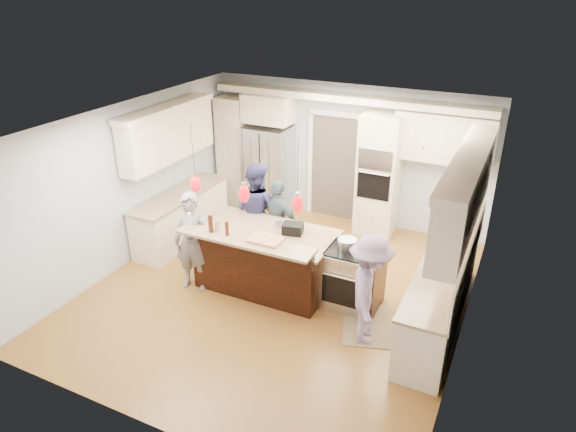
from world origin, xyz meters
name	(u,v)px	position (x,y,z in m)	size (l,w,h in m)	color
ground_plane	(278,290)	(0.00, 0.00, 0.00)	(6.00, 6.00, 0.00)	#A26A2C
room_shell	(277,183)	(0.00, 0.00, 1.82)	(5.54, 6.04, 2.72)	#B2BCC6
refrigerator	(268,170)	(-1.55, 2.64, 0.90)	(0.90, 0.70, 1.80)	#B7B7BC
oven_column	(379,175)	(0.75, 2.67, 1.15)	(0.72, 0.69, 2.30)	#F7E8C8
back_upper_cabinets	(307,137)	(-0.75, 2.76, 1.67)	(5.30, 0.61, 2.54)	#F7E8C8
right_counter_run	(450,257)	(2.44, 0.30, 1.06)	(0.64, 3.10, 2.51)	#F7E8C8
left_cabinets	(177,186)	(-2.44, 0.80, 1.06)	(0.64, 2.30, 2.51)	#F7E8C8
kitchen_island	(266,258)	(-0.25, 0.07, 0.49)	(2.10, 1.46, 1.12)	black
island_range	(353,278)	(1.16, 0.15, 0.46)	(0.82, 0.71, 0.92)	#B7B7BC
pendant_lights	(244,194)	(-0.25, -0.51, 1.80)	(1.75, 0.15, 1.03)	black
person_bar_end	(192,242)	(-1.24, -0.45, 0.80)	(0.58, 0.38, 1.60)	slate
person_far_left	(257,211)	(-0.83, 0.85, 0.87)	(0.84, 0.66, 1.73)	navy
person_far_right	(278,222)	(-0.42, 0.85, 0.74)	(0.86, 0.36, 1.47)	#495D66
person_range_side	(369,290)	(1.60, -0.53, 0.78)	(1.01, 0.58, 1.56)	gray
floor_rug	(368,325)	(1.54, -0.23, 0.01)	(0.69, 1.01, 0.01)	#9B7C54
water_bottle	(190,221)	(-1.12, -0.63, 1.25)	(0.06, 0.06, 0.26)	silver
beer_bottle_a	(210,223)	(-0.84, -0.52, 1.24)	(0.06, 0.06, 0.24)	#491A0D
beer_bottle_b	(211,224)	(-0.80, -0.57, 1.25)	(0.07, 0.07, 0.27)	#491A0D
beer_bottle_c	(227,229)	(-0.53, -0.56, 1.23)	(0.05, 0.05, 0.21)	#491A0D
drink_can	(218,228)	(-0.71, -0.52, 1.19)	(0.07, 0.07, 0.13)	#B7B7BC
cutting_board	(266,240)	(0.04, -0.47, 1.14)	(0.47, 0.33, 0.04)	tan
pot_large	(347,244)	(1.04, 0.15, 1.00)	(0.28, 0.28, 0.16)	#B7B7BC
pot_small	(366,251)	(1.33, 0.13, 0.98)	(0.22, 0.22, 0.11)	#B7B7BC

